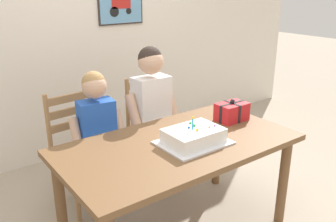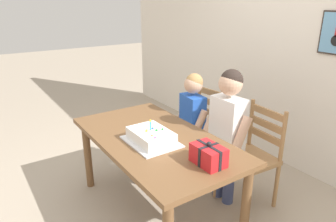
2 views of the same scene
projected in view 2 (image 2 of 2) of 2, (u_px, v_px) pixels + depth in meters
The scene contains 9 objects.
ground_plane at pixel (156, 210), 2.76m from camera, with size 20.00×20.00×0.00m, color tan.
back_wall at pixel (294, 48), 3.22m from camera, with size 6.40×0.11×2.60m.
dining_table at pixel (155, 147), 2.55m from camera, with size 1.57×0.85×0.72m.
birthday_cake at pixel (151, 137), 2.41m from camera, with size 0.44×0.34×0.19m.
gift_box_red_large at pixel (208, 155), 2.09m from camera, with size 0.24×0.16×0.17m.
chair_left at pixel (201, 130), 3.29m from camera, with size 0.46×0.46×0.92m.
chair_right at pixel (251, 156), 2.74m from camera, with size 0.45×0.45×0.92m.
child_older at pixel (227, 125), 2.67m from camera, with size 0.45×0.25×1.25m.
child_younger at pixel (192, 116), 3.08m from camera, with size 0.42×0.25×1.12m.
Camera 2 is at (1.96, -1.19, 1.78)m, focal length 32.87 mm.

